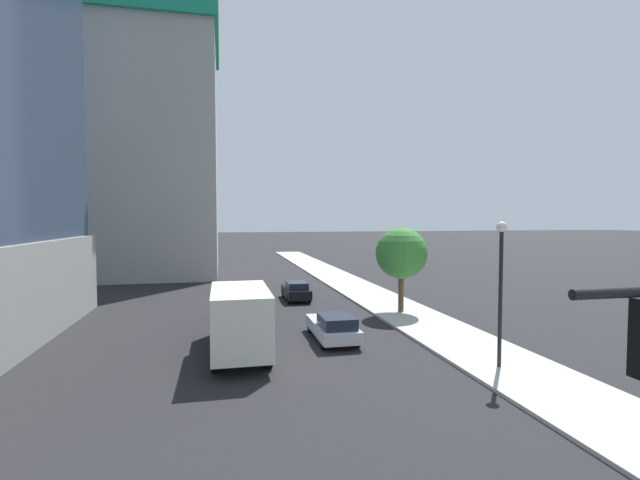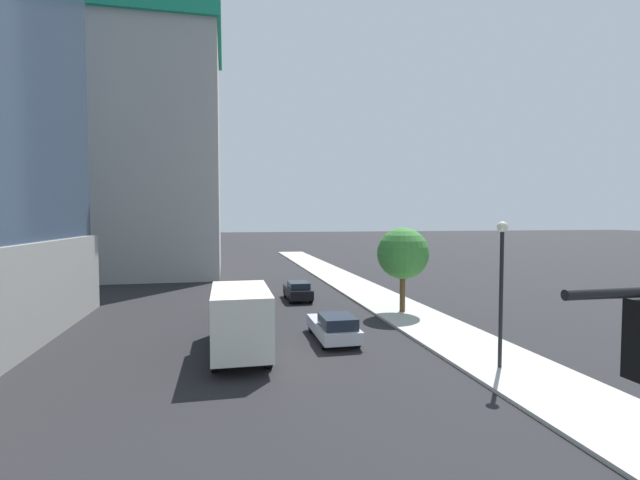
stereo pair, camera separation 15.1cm
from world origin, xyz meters
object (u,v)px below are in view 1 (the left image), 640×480
Objects in this scene: construction_building at (156,133)px; street_lamp at (501,273)px; street_tree at (401,254)px; box_truck at (239,316)px; car_black at (296,291)px; car_silver at (333,327)px; car_red at (235,307)px.

construction_building is 42.80m from street_lamp.
street_tree reaches higher than box_truck.
car_silver is at bearing -90.00° from car_black.
street_tree is 8.68m from car_silver.
box_truck reaches higher than car_silver.
box_truck is at bearing -165.88° from car_silver.
street_tree is 0.74× the size of box_truck.
street_lamp is 1.47× the size of car_black.
car_red is at bearing 127.93° from car_silver.
street_lamp is 1.28× the size of car_silver.
box_truck is at bearing -76.57° from construction_building.
car_silver is at bearing -52.07° from car_red.
construction_building is 5.09× the size of box_truck.
construction_building is 36.77m from car_silver.
street_lamp is 0.80× the size of box_truck.
car_black is at bearing 133.46° from street_tree.
box_truck is (-4.82, -1.21, 1.06)m from car_silver.
street_tree is at bearing 88.33° from street_lamp.
car_silver is at bearing -138.00° from street_tree.
street_tree reaches higher than car_silver.
street_tree is 11.31m from car_red.
street_lamp is (18.19, -36.93, -11.71)m from construction_building.
car_silver is at bearing 14.12° from box_truck.
car_red is 0.60× the size of box_truck.
car_red is at bearing -72.78° from construction_building.
construction_building is 33.82m from street_tree.
construction_building reaches higher than street_lamp.
street_tree is 1.23× the size of car_red.
car_black is at bearing 107.87° from street_lamp.
car_black is at bearing 90.00° from car_silver.
street_tree is 1.35× the size of car_black.
construction_building is 9.35× the size of car_black.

